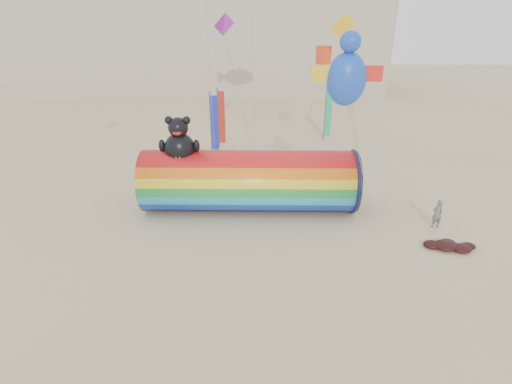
{
  "coord_description": "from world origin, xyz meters",
  "views": [
    {
      "loc": [
        0.74,
        -17.38,
        10.86
      ],
      "look_at": [
        0.5,
        1.5,
        2.4
      ],
      "focal_mm": 28.0,
      "sensor_mm": 36.0,
      "label": 1
    }
  ],
  "objects_px": {
    "hotel_building": "(174,18)",
    "kite_handler": "(437,214)",
    "windsock_assembly": "(249,179)",
    "fabric_bundle": "(449,246)"
  },
  "relations": [
    {
      "from": "windsock_assembly",
      "to": "hotel_building",
      "type": "bearing_deg",
      "value": 106.15
    },
    {
      "from": "hotel_building",
      "to": "windsock_assembly",
      "type": "distance_m",
      "value": 44.06
    },
    {
      "from": "hotel_building",
      "to": "windsock_assembly",
      "type": "bearing_deg",
      "value": -73.85
    },
    {
      "from": "hotel_building",
      "to": "kite_handler",
      "type": "height_order",
      "value": "hotel_building"
    },
    {
      "from": "windsock_assembly",
      "to": "fabric_bundle",
      "type": "relative_size",
      "value": 4.77
    },
    {
      "from": "windsock_assembly",
      "to": "fabric_bundle",
      "type": "height_order",
      "value": "windsock_assembly"
    },
    {
      "from": "windsock_assembly",
      "to": "fabric_bundle",
      "type": "bearing_deg",
      "value": -23.37
    },
    {
      "from": "hotel_building",
      "to": "windsock_assembly",
      "type": "xyz_separation_m",
      "value": [
        12.03,
        -41.55,
        -8.4
      ]
    },
    {
      "from": "hotel_building",
      "to": "fabric_bundle",
      "type": "height_order",
      "value": "hotel_building"
    },
    {
      "from": "fabric_bundle",
      "to": "windsock_assembly",
      "type": "bearing_deg",
      "value": 156.63
    }
  ]
}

